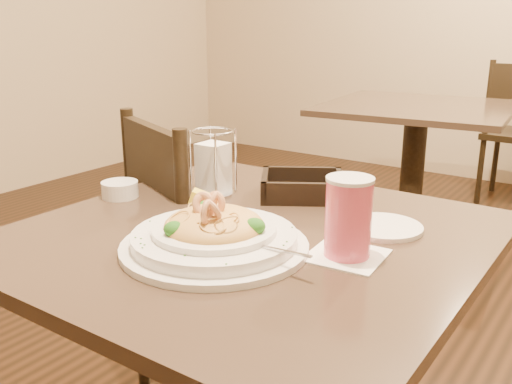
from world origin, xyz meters
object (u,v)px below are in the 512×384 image
Objects in this scene: pasta_bowl at (214,234)px; drink_glass at (348,218)px; dining_chair_near at (201,262)px; side_plate at (383,227)px; bread_basket at (302,188)px; main_table at (251,333)px; background_table at (414,150)px; butter_ramekin at (120,189)px; napkin_caddy at (213,167)px.

pasta_bowl is 0.25m from drink_glass.
drink_glass is (0.58, -0.26, 0.33)m from dining_chair_near.
bread_basket is at bearing 157.91° from side_plate.
dining_chair_near is (-0.36, 0.26, -0.02)m from main_table.
dining_chair_near is 0.64m from side_plate.
dining_chair_near is 6.14× the size of drink_glass.
main_table is 0.30m from pasta_bowl.
background_table is 1.06× the size of dining_chair_near.
butter_ramekin is at bearing 104.10° from dining_chair_near.
napkin_caddy reaches higher than butter_ramekin.
napkin_caddy is at bearing 168.08° from dining_chair_near.
pasta_bowl is 2.62× the size of drink_glass.
bread_basket is (0.32, 0.01, 0.28)m from dining_chair_near.
napkin_caddy reaches higher than pasta_bowl.
drink_glass is 0.38m from bread_basket.
napkin_caddy is (0.13, -0.09, 0.32)m from dining_chair_near.
butter_ramekin is at bearing 178.68° from drink_glass.
butter_ramekin is (-0.06, -1.95, 0.26)m from background_table.
dining_chair_near is at bearing 80.67° from butter_ramekin.
pasta_bowl is at bearing -127.58° from side_plate.
dining_chair_near is 0.36m from napkin_caddy.
background_table is 6.04× the size of napkin_caddy.
dining_chair_near is 5.70× the size of napkin_caddy.
main_table is 5.94× the size of drink_glass.
main_table is 10.11× the size of butter_ramekin.
bread_basket is 0.28m from side_plate.
bread_basket is at bearing -153.96° from dining_chair_near.
bread_basket is at bearing 95.28° from pasta_bowl.
napkin_caddy is at bearing 41.83° from butter_ramekin.
pasta_bowl is 0.39m from bread_basket.
background_table is 3.86× the size of bread_basket.
butter_ramekin is at bearing 162.10° from pasta_bowl.
pasta_bowl reaches higher than bread_basket.
drink_glass is 0.59× the size of bread_basket.
pasta_bowl is 1.55× the size of bread_basket.
butter_ramekin is (-0.62, -0.16, 0.01)m from side_plate.
napkin_caddy is (-0.23, 0.16, 0.31)m from main_table.
bread_basket is (-0.04, 0.27, 0.26)m from main_table.
bread_basket is at bearing 132.90° from drink_glass.
drink_glass is at bearing 179.22° from dining_chair_near.
pasta_bowl is at bearing -80.63° from background_table.
drink_glass reaches higher than background_table.
dining_chair_near reaches higher than napkin_caddy.
main_table is at bearing -82.52° from bread_basket.
main_table is 0.38m from drink_glass.
butter_ramekin reaches higher than side_plate.
butter_ramekin is (-0.04, -0.25, 0.27)m from dining_chair_near.
background_table is 1.96m from butter_ramekin.
pasta_bowl is at bearing -84.72° from bread_basket.
background_table is at bearing 107.47° from side_plate.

